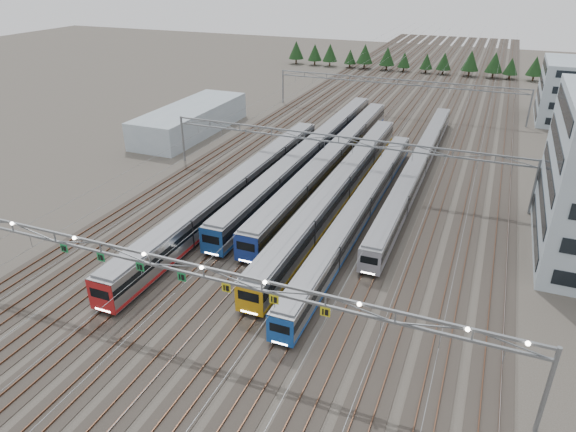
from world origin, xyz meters
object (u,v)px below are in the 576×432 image
at_px(train_a, 237,188).
at_px(train_f, 418,166).
at_px(train_d, 340,187).
at_px(gantry_mid, 338,145).
at_px(gantry_far, 397,86).
at_px(train_e, 361,207).
at_px(gantry_near, 202,275).
at_px(west_shed, 191,120).
at_px(train_b, 310,153).
at_px(train_c, 332,160).

bearing_deg(train_a, train_f, 41.33).
bearing_deg(train_d, gantry_mid, 110.10).
xyz_separation_m(train_d, gantry_far, (-2.25, 51.15, 4.14)).
xyz_separation_m(train_a, train_f, (22.50, 19.78, -0.28)).
height_order(train_e, gantry_near, gantry_near).
height_order(train_e, gantry_far, gantry_far).
bearing_deg(gantry_near, gantry_mid, 89.93).
relative_size(train_e, gantry_mid, 0.99).
height_order(train_f, gantry_near, gantry_near).
distance_m(train_d, gantry_mid, 7.75).
xyz_separation_m(train_a, gantry_near, (11.20, -27.92, 4.83)).
height_order(train_f, gantry_far, gantry_far).
bearing_deg(train_f, train_a, -138.67).
bearing_deg(train_e, gantry_near, -103.19).
xyz_separation_m(train_e, west_shed, (-42.56, 26.16, 0.67)).
xyz_separation_m(train_b, gantry_mid, (6.75, -6.34, 4.13)).
bearing_deg(train_a, train_c, 61.36).
distance_m(train_c, train_d, 11.35).
relative_size(train_a, train_f, 0.90).
relative_size(train_e, gantry_near, 0.99).
bearing_deg(train_e, gantry_mid, 121.28).
height_order(train_a, gantry_near, gantry_near).
bearing_deg(gantry_mid, train_f, 33.97).
distance_m(train_a, train_e, 18.04).
relative_size(train_b, train_c, 1.07).
relative_size(gantry_mid, west_shed, 1.88).
bearing_deg(gantry_near, train_c, 92.84).
relative_size(train_b, gantry_mid, 1.21).
bearing_deg(train_d, train_e, -47.81).
xyz_separation_m(train_b, train_f, (18.00, 1.25, -0.28)).
relative_size(train_c, gantry_near, 1.13).
bearing_deg(train_f, train_d, -123.25).
bearing_deg(gantry_far, train_a, -101.13).
distance_m(train_c, west_shed, 35.25).
bearing_deg(train_b, train_e, -52.27).
relative_size(train_a, train_e, 1.04).
bearing_deg(gantry_near, train_a, 111.87).
bearing_deg(train_c, train_f, 13.76).
relative_size(gantry_near, west_shed, 1.88).
bearing_deg(train_c, gantry_far, 86.84).
distance_m(train_a, gantry_far, 58.44).
xyz_separation_m(train_c, west_shed, (-33.56, 10.77, 0.36)).
bearing_deg(train_d, train_b, 125.79).
bearing_deg(gantry_far, train_c, -93.16).
bearing_deg(gantry_far, west_shed, -140.09).
height_order(train_c, train_f, train_c).
height_order(train_d, west_shed, west_shed).
height_order(train_f, west_shed, west_shed).
bearing_deg(train_b, gantry_near, -81.79).
xyz_separation_m(train_e, train_f, (4.50, 18.69, -0.00)).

